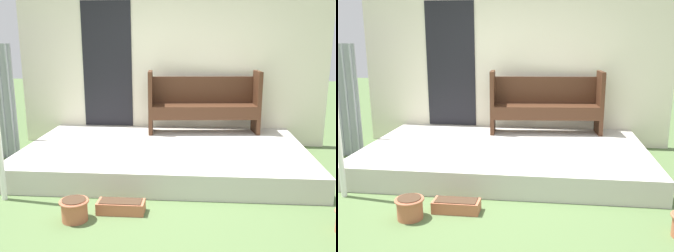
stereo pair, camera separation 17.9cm
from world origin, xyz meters
TOP-DOWN VIEW (x-y plane):
  - ground_plane at (0.00, 0.00)m, footprint 24.00×24.00m
  - porch_slab at (0.11, 1.13)m, footprint 3.76×2.27m
  - house_wall at (0.07, 2.30)m, footprint 4.96×0.08m
  - bench at (0.64, 1.94)m, footprint 1.72×0.55m
  - flower_pot_left at (-0.62, -0.52)m, footprint 0.29×0.29m
  - planter_box_rect at (-0.21, -0.32)m, footprint 0.48×0.19m

SIDE VIEW (x-z plane):
  - ground_plane at x=0.00m, z-range 0.00..0.00m
  - planter_box_rect at x=-0.21m, z-range 0.00..0.13m
  - flower_pot_left at x=-0.62m, z-range 0.01..0.23m
  - porch_slab at x=0.11m, z-range 0.00..0.29m
  - bench at x=0.64m, z-range 0.31..1.26m
  - house_wall at x=0.07m, z-range 0.00..2.60m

